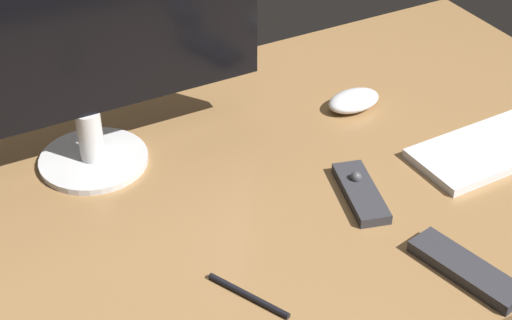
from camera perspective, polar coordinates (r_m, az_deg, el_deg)
desk at (r=133.75cm, az=1.27°, el=-1.59°), size 140.00×84.00×2.00cm
monitor at (r=126.68cm, az=-12.72°, el=8.85°), size 61.86×18.42×44.34cm
keyboard at (r=146.39cm, az=17.25°, el=1.14°), size 35.13×14.30×1.56cm
computer_mouse at (r=151.11cm, az=6.95°, el=4.21°), size 10.91×7.21×3.27cm
media_remote at (r=129.63cm, az=7.43°, el=-2.27°), size 8.88×15.88×2.96cm
tv_remote at (r=118.92cm, az=14.68°, el=-7.51°), size 8.88×18.16×1.82cm
pen at (r=112.10cm, az=-0.54°, el=-9.59°), size 6.73×12.39×0.89cm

